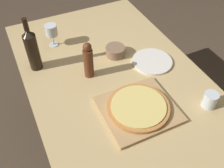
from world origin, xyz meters
TOP-DOWN VIEW (x-y plane):
  - ground_plane at (0.00, 0.00)m, footprint 12.00×12.00m
  - dining_table at (0.00, 0.00)m, footprint 0.99×1.55m
  - cutting_board at (-0.00, -0.31)m, footprint 0.37×0.34m
  - pizza at (-0.00, -0.31)m, footprint 0.32×0.32m
  - wine_bottle at (-0.39, 0.25)m, footprint 0.07×0.07m
  - pepper_mill at (-0.13, 0.05)m, footprint 0.06×0.06m
  - wine_glass at (-0.23, 0.42)m, footprint 0.08×0.08m
  - small_bowl at (0.09, 0.15)m, footprint 0.12×0.12m
  - drinking_tumbler at (0.35, -0.44)m, footprint 0.08×0.08m
  - dinner_plate at (0.26, -0.01)m, footprint 0.25×0.25m

SIDE VIEW (x-z plane):
  - ground_plane at x=0.00m, z-range 0.00..0.00m
  - dining_table at x=0.00m, z-range 0.29..1.04m
  - dinner_plate at x=0.26m, z-range 0.75..0.76m
  - cutting_board at x=0.00m, z-range 0.75..0.76m
  - pizza at x=0.00m, z-range 0.76..0.79m
  - small_bowl at x=0.09m, z-range 0.75..0.80m
  - drinking_tumbler at x=0.35m, z-range 0.75..0.83m
  - pepper_mill at x=-0.13m, z-range 0.74..0.97m
  - wine_glass at x=-0.23m, z-range 0.78..0.93m
  - wine_bottle at x=-0.39m, z-range 0.72..1.05m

